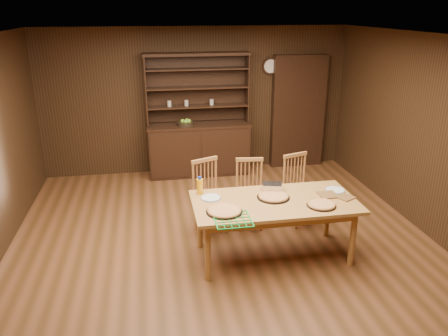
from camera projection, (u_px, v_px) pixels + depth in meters
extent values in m
plane|color=brown|center=(226.00, 249.00, 5.58)|extent=(6.00, 6.00, 0.00)
plane|color=white|center=(226.00, 37.00, 4.67)|extent=(6.00, 6.00, 0.00)
plane|color=#342210|center=(197.00, 101.00, 7.89)|extent=(5.50, 0.00, 5.50)
plane|color=#342210|center=(326.00, 324.00, 2.36)|extent=(5.50, 0.00, 5.50)
plane|color=#342210|center=(438.00, 141.00, 5.57)|extent=(0.00, 6.00, 6.00)
cube|color=black|center=(199.00, 150.00, 7.95)|extent=(1.80, 0.50, 0.90)
cube|color=black|center=(199.00, 125.00, 7.79)|extent=(1.84, 0.52, 0.04)
cube|color=black|center=(196.00, 88.00, 7.78)|extent=(1.80, 0.02, 1.20)
cube|color=black|center=(146.00, 91.00, 7.50)|extent=(0.02, 0.32, 1.20)
cube|color=black|center=(247.00, 88.00, 7.79)|extent=(0.02, 0.32, 1.20)
cube|color=black|center=(197.00, 54.00, 7.43)|extent=(1.84, 0.34, 0.05)
cylinder|color=#B6A99A|center=(169.00, 104.00, 7.64)|extent=(0.07, 0.07, 0.10)
cylinder|color=#B6A99A|center=(186.00, 103.00, 7.69)|extent=(0.07, 0.07, 0.10)
cube|color=black|center=(298.00, 112.00, 8.20)|extent=(1.00, 0.18, 2.10)
cylinder|color=black|center=(270.00, 66.00, 7.87)|extent=(0.30, 0.04, 0.30)
cylinder|color=#EFE1CB|center=(271.00, 66.00, 7.85)|extent=(0.24, 0.01, 0.24)
cube|color=#AE753C|center=(274.00, 202.00, 5.18)|extent=(1.95, 0.97, 0.04)
cylinder|color=#AE753C|center=(208.00, 253.00, 4.82)|extent=(0.07, 0.07, 0.71)
cylinder|color=#AE753C|center=(200.00, 222.00, 5.51)|extent=(0.07, 0.07, 0.71)
cylinder|color=#AE753C|center=(353.00, 239.00, 5.11)|extent=(0.07, 0.07, 0.71)
cylinder|color=#AE753C|center=(328.00, 212.00, 5.79)|extent=(0.07, 0.07, 0.71)
cube|color=#BB6D40|center=(211.00, 203.00, 5.90)|extent=(0.53, 0.52, 0.04)
cylinder|color=#BB6D40|center=(207.00, 224.00, 5.78)|extent=(0.04, 0.04, 0.40)
cylinder|color=#BB6D40|center=(196.00, 216.00, 6.01)|extent=(0.04, 0.04, 0.40)
cylinder|color=#BB6D40|center=(227.00, 218.00, 5.94)|extent=(0.04, 0.04, 0.40)
cylinder|color=#BB6D40|center=(216.00, 210.00, 6.17)|extent=(0.04, 0.04, 0.40)
cube|color=#BB6D40|center=(204.00, 160.00, 5.84)|extent=(0.38, 0.18, 0.05)
cube|color=#BB6D40|center=(250.00, 200.00, 6.02)|extent=(0.44, 0.42, 0.04)
cylinder|color=#BB6D40|center=(240.00, 219.00, 5.95)|extent=(0.03, 0.03, 0.38)
cylinder|color=#BB6D40|center=(238.00, 210.00, 6.21)|extent=(0.03, 0.03, 0.38)
cylinder|color=#BB6D40|center=(262.00, 218.00, 5.97)|extent=(0.03, 0.03, 0.38)
cylinder|color=#BB6D40|center=(259.00, 209.00, 6.23)|extent=(0.03, 0.03, 0.38)
cube|color=#BB6D40|center=(249.00, 159.00, 5.98)|extent=(0.38, 0.08, 0.05)
cube|color=#BB6D40|center=(300.00, 196.00, 6.13)|extent=(0.50, 0.49, 0.04)
cylinder|color=#BB6D40|center=(296.00, 216.00, 6.02)|extent=(0.03, 0.03, 0.40)
cylinder|color=#BB6D40|center=(284.00, 208.00, 6.26)|extent=(0.03, 0.03, 0.40)
cylinder|color=#BB6D40|center=(314.00, 211.00, 6.15)|extent=(0.03, 0.03, 0.40)
cylinder|color=#BB6D40|center=(302.00, 204.00, 6.40)|extent=(0.03, 0.03, 0.40)
cube|color=#BB6D40|center=(295.00, 155.00, 6.08)|extent=(0.38, 0.15, 0.05)
cylinder|color=black|center=(224.00, 212.00, 4.88)|extent=(0.41, 0.41, 0.01)
cylinder|color=#D7B05C|center=(224.00, 210.00, 4.88)|extent=(0.38, 0.38, 0.02)
torus|color=#B87742|center=(224.00, 210.00, 4.88)|extent=(0.39, 0.39, 0.03)
cylinder|color=black|center=(321.00, 205.00, 5.03)|extent=(0.34, 0.34, 0.01)
cylinder|color=#D7B05C|center=(321.00, 204.00, 5.03)|extent=(0.31, 0.31, 0.02)
torus|color=#B87742|center=(321.00, 204.00, 5.03)|extent=(0.32, 0.32, 0.03)
cylinder|color=black|center=(273.00, 197.00, 5.25)|extent=(0.40, 0.40, 0.01)
cylinder|color=#D7B05C|center=(273.00, 196.00, 5.24)|extent=(0.36, 0.36, 0.02)
torus|color=#B87742|center=(273.00, 196.00, 5.24)|extent=(0.36, 0.36, 0.03)
cylinder|color=silver|center=(211.00, 198.00, 5.23)|extent=(0.24, 0.24, 0.01)
torus|color=#305290|center=(211.00, 198.00, 5.23)|extent=(0.24, 0.24, 0.01)
cylinder|color=silver|center=(335.00, 190.00, 5.45)|extent=(0.24, 0.24, 0.01)
torus|color=#305290|center=(335.00, 190.00, 5.45)|extent=(0.24, 0.24, 0.01)
cube|color=white|center=(272.00, 187.00, 5.43)|extent=(0.27, 0.22, 0.09)
cylinder|color=#FFA90D|center=(200.00, 186.00, 5.33)|extent=(0.08, 0.08, 0.19)
cylinder|color=#13259D|center=(200.00, 178.00, 5.29)|extent=(0.04, 0.04, 0.03)
cube|color=red|center=(345.00, 197.00, 5.25)|extent=(0.25, 0.25, 0.01)
cube|color=red|center=(328.00, 195.00, 5.31)|extent=(0.23, 0.23, 0.02)
cylinder|color=black|center=(186.00, 124.00, 7.68)|extent=(0.29, 0.29, 0.06)
sphere|color=#81B630|center=(183.00, 121.00, 7.66)|extent=(0.08, 0.08, 0.08)
sphere|color=#81B630|center=(187.00, 121.00, 7.70)|extent=(0.08, 0.08, 0.08)
sphere|color=#81B630|center=(186.00, 122.00, 7.62)|extent=(0.08, 0.08, 0.08)
sphere|color=#81B630|center=(189.00, 121.00, 7.66)|extent=(0.08, 0.08, 0.08)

